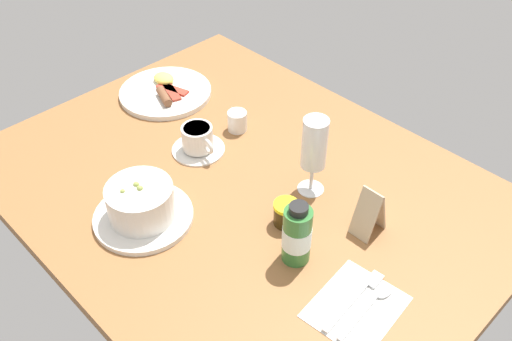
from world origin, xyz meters
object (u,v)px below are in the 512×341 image
object	(u,v)px
jam_jar	(286,213)
menu_card	(370,211)
creamer_jug	(237,121)
porridge_bowl	(141,204)
coffee_cup	(198,140)
cutlery_setting	(358,305)
wine_glass	(314,147)
sauce_bottle_green	(297,235)
breakfast_plate	(166,92)

from	to	relation	value
jam_jar	menu_card	size ratio (longest dim) A/B	0.50
creamer_jug	jam_jar	bearing A→B (deg)	-25.91
porridge_bowl	jam_jar	world-z (taller)	porridge_bowl
coffee_cup	creamer_jug	size ratio (longest dim) A/B	2.20
menu_card	jam_jar	bearing A→B (deg)	-141.49
cutlery_setting	menu_card	bearing A→B (deg)	122.38
wine_glass	sauce_bottle_green	xyz separation A→B (cm)	(10.53, -16.33, -5.42)
jam_jar	porridge_bowl	bearing A→B (deg)	-136.58
coffee_cup	wine_glass	xyz separation A→B (cm)	(27.05, 8.66, 8.72)
coffee_cup	cutlery_setting	bearing A→B (deg)	-8.64
creamer_jug	sauce_bottle_green	world-z (taller)	sauce_bottle_green
porridge_bowl	creamer_jug	world-z (taller)	porridge_bowl
creamer_jug	wine_glass	distance (cm)	28.47
cutlery_setting	wine_glass	size ratio (longest dim) A/B	0.96
porridge_bowl	jam_jar	bearing A→B (deg)	43.42
porridge_bowl	creamer_jug	xyz separation A→B (cm)	(-8.86, 34.28, -1.56)
breakfast_plate	menu_card	size ratio (longest dim) A/B	2.27
creamer_jug	porridge_bowl	bearing A→B (deg)	-75.50
cutlery_setting	jam_jar	bearing A→B (deg)	166.11
wine_glass	creamer_jug	bearing A→B (deg)	172.77
cutlery_setting	menu_card	xyz separation A→B (cm)	(-9.96, 15.71, 4.98)
cutlery_setting	wine_glass	world-z (taller)	wine_glass
breakfast_plate	creamer_jug	bearing A→B (deg)	7.31
porridge_bowl	jam_jar	size ratio (longest dim) A/B	3.85
coffee_cup	jam_jar	bearing A→B (deg)	-4.58
creamer_jug	sauce_bottle_green	size ratio (longest dim) A/B	0.42
porridge_bowl	coffee_cup	world-z (taller)	porridge_bowl
coffee_cup	creamer_jug	distance (cm)	12.07
breakfast_plate	cutlery_setting	bearing A→B (deg)	-12.44
cutlery_setting	creamer_jug	world-z (taller)	creamer_jug
coffee_cup	jam_jar	distance (cm)	30.17
jam_jar	breakfast_plate	size ratio (longest dim) A/B	0.22
jam_jar	breakfast_plate	bearing A→B (deg)	168.17
sauce_bottle_green	menu_card	distance (cm)	16.24
sauce_bottle_green	porridge_bowl	bearing A→B (deg)	-152.89
porridge_bowl	menu_card	xyz separation A→B (cm)	(33.62, 29.91, 1.11)
cutlery_setting	sauce_bottle_green	world-z (taller)	sauce_bottle_green
porridge_bowl	breakfast_plate	bearing A→B (deg)	136.85
porridge_bowl	coffee_cup	xyz separation A→B (cm)	(-9.15, 22.22, -1.16)
creamer_jug	breakfast_plate	xyz separation A→B (cm)	(-24.37, -3.13, -1.65)
porridge_bowl	coffee_cup	distance (cm)	24.06
cutlery_setting	creamer_jug	xyz separation A→B (cm)	(-52.45, 20.07, 2.31)
porridge_bowl	jam_jar	distance (cm)	28.85
coffee_cup	creamer_jug	bearing A→B (deg)	88.64
porridge_bowl	wine_glass	xyz separation A→B (cm)	(17.90, 30.88, 7.55)
wine_glass	breakfast_plate	size ratio (longest dim) A/B	0.76
creamer_jug	breakfast_plate	distance (cm)	24.63
cutlery_setting	breakfast_plate	distance (cm)	78.67
wine_glass	jam_jar	size ratio (longest dim) A/B	3.48
porridge_bowl	creamer_jug	distance (cm)	35.44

